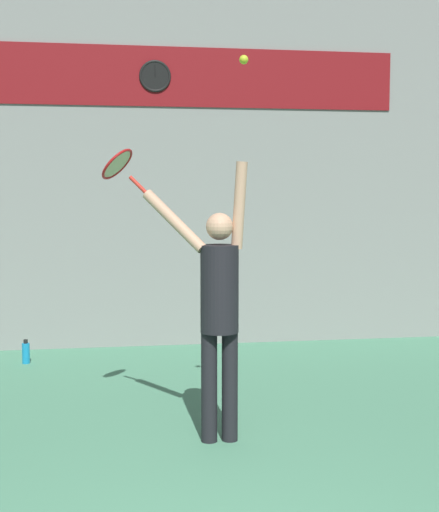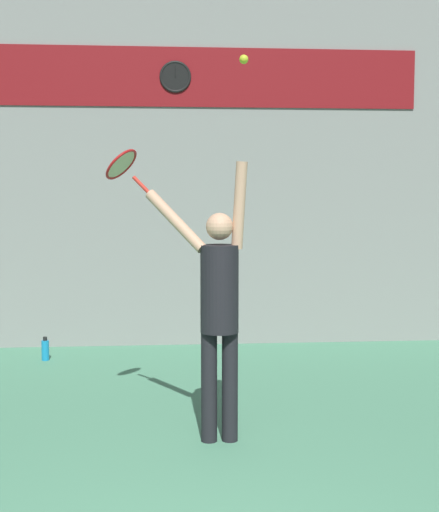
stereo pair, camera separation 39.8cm
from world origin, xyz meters
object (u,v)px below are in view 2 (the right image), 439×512
(tennis_ball, at_px, (244,59))
(scoreboard_clock, at_px, (175,77))
(tennis_player, at_px, (218,302))
(water_bottle, at_px, (45,350))
(tennis_racket, at_px, (123,166))

(tennis_ball, bearing_deg, scoreboard_clock, 97.09)
(scoreboard_clock, distance_m, tennis_ball, 3.72)
(tennis_player, height_order, water_bottle, tennis_player)
(tennis_player, bearing_deg, tennis_ball, -9.38)
(water_bottle, bearing_deg, tennis_player, -57.68)
(scoreboard_clock, xyz_separation_m, water_bottle, (-1.59, -0.71, -3.34))
(scoreboard_clock, height_order, tennis_player, scoreboard_clock)
(tennis_racket, bearing_deg, tennis_player, -29.95)
(tennis_player, distance_m, tennis_ball, 1.90)
(tennis_player, xyz_separation_m, tennis_racket, (-0.77, 0.44, 1.09))
(water_bottle, bearing_deg, tennis_ball, -55.32)
(tennis_player, xyz_separation_m, water_bottle, (-1.85, 2.92, -1.01))
(scoreboard_clock, height_order, tennis_racket, scoreboard_clock)
(tennis_player, xyz_separation_m, tennis_ball, (0.20, -0.03, 1.89))
(scoreboard_clock, height_order, tennis_ball, scoreboard_clock)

